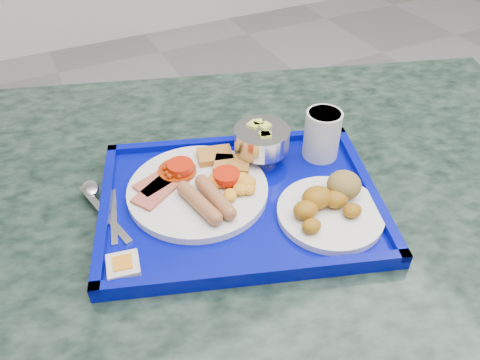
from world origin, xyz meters
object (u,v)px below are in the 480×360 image
object	(u,v)px
tray	(240,201)
juice_cup	(322,133)
fruit_bowl	(262,140)
bread_plate	(331,205)
table	(236,281)
main_plate	(202,186)

from	to	relation	value
tray	juice_cup	bearing A→B (deg)	13.37
juice_cup	fruit_bowl	bearing A→B (deg)	161.48
bread_plate	fruit_bowl	xyz separation A→B (m)	(-0.03, 0.17, 0.03)
bread_plate	juice_cup	bearing A→B (deg)	62.40
table	bread_plate	bearing A→B (deg)	-43.02
fruit_bowl	juice_cup	xyz separation A→B (m)	(0.10, -0.03, 0.00)
fruit_bowl	juice_cup	size ratio (longest dim) A/B	1.10
bread_plate	fruit_bowl	size ratio (longest dim) A/B	1.71
main_plate	bread_plate	bearing A→B (deg)	-39.70
bread_plate	juice_cup	xyz separation A→B (m)	(0.07, 0.13, 0.03)
bread_plate	fruit_bowl	distance (m)	0.17
bread_plate	juice_cup	world-z (taller)	juice_cup
table	bread_plate	size ratio (longest dim) A/B	9.36
table	bread_plate	distance (m)	0.29
main_plate	fruit_bowl	bearing A→B (deg)	15.26
table	main_plate	distance (m)	0.25
table	juice_cup	bearing A→B (deg)	8.65
main_plate	tray	bearing A→B (deg)	-41.29
main_plate	bread_plate	world-z (taller)	bread_plate
main_plate	juice_cup	size ratio (longest dim) A/B	2.60
tray	juice_cup	distance (m)	0.19
table	main_plate	bearing A→B (deg)	149.91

